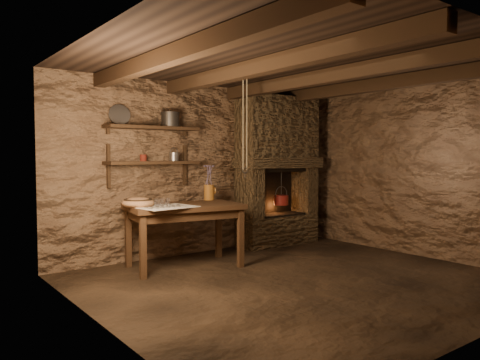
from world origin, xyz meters
TOP-DOWN VIEW (x-y plane):
  - floor at (0.00, 0.00)m, footprint 4.50×4.50m
  - back_wall at (0.00, 2.00)m, footprint 4.50×0.04m
  - left_wall at (-2.25, 0.00)m, footprint 0.04×4.00m
  - right_wall at (2.25, 0.00)m, footprint 0.04×4.00m
  - ceiling at (0.00, 0.00)m, footprint 4.50×4.00m
  - beam_far_left at (-1.50, 0.00)m, footprint 0.14×3.95m
  - beam_mid_left at (-0.50, 0.00)m, footprint 0.14×3.95m
  - beam_mid_right at (0.50, 0.00)m, footprint 0.14×3.95m
  - beam_far_right at (1.50, 0.00)m, footprint 0.14×3.95m
  - shelf_lower at (-0.85, 1.84)m, footprint 1.25×0.30m
  - shelf_upper at (-0.85, 1.84)m, footprint 1.25×0.30m
  - hearth at (1.25, 1.77)m, footprint 1.43×0.51m
  - work_table at (-0.68, 1.33)m, footprint 1.49×1.00m
  - linen_cloth at (-1.02, 1.18)m, footprint 0.70×0.59m
  - pewter_cutlery_row at (-1.02, 1.16)m, footprint 0.56×0.27m
  - drinking_glasses at (-1.00, 1.31)m, footprint 0.21×0.06m
  - stoneware_jug at (-0.12, 1.62)m, footprint 0.16×0.15m
  - wooden_bowl at (-1.26, 1.41)m, footprint 0.45×0.45m
  - iron_stockpot at (-0.59, 1.84)m, footprint 0.28×0.28m
  - tin_pan at (-1.26, 1.94)m, footprint 0.29×0.17m
  - small_kettle at (-0.54, 1.84)m, footprint 0.20×0.17m
  - rusty_tin at (-0.99, 1.84)m, footprint 0.10×0.10m
  - red_pot at (1.29, 1.72)m, footprint 0.25×0.24m
  - hanging_ropes at (0.05, 1.05)m, footprint 0.08×0.08m

SIDE VIEW (x-z plane):
  - floor at x=0.00m, z-range 0.00..0.00m
  - work_table at x=-0.68m, z-range 0.03..0.82m
  - red_pot at x=1.29m, z-range 0.44..0.98m
  - linen_cloth at x=-1.02m, z-range 0.79..0.80m
  - pewter_cutlery_row at x=-1.02m, z-range 0.80..0.81m
  - wooden_bowl at x=-1.26m, z-range 0.76..0.90m
  - drinking_glasses at x=-1.00m, z-range 0.80..0.88m
  - stoneware_jug at x=-0.12m, z-range 0.75..1.24m
  - back_wall at x=0.00m, z-range 0.00..2.40m
  - left_wall at x=-2.25m, z-range 0.00..2.40m
  - right_wall at x=2.25m, z-range 0.00..2.40m
  - hearth at x=1.25m, z-range 0.08..2.38m
  - shelf_lower at x=-0.85m, z-range 1.28..1.32m
  - rusty_tin at x=-0.99m, z-range 1.32..1.40m
  - small_kettle at x=-0.54m, z-range 1.29..1.47m
  - shelf_upper at x=-0.85m, z-range 1.73..1.77m
  - hanging_ropes at x=0.05m, z-range 1.20..2.40m
  - iron_stockpot at x=-0.59m, z-range 1.77..1.95m
  - tin_pan at x=-1.26m, z-range 1.77..2.04m
  - beam_far_left at x=-1.50m, z-range 2.23..2.39m
  - beam_mid_left at x=-0.50m, z-range 2.23..2.39m
  - beam_mid_right at x=0.50m, z-range 2.23..2.39m
  - beam_far_right at x=1.50m, z-range 2.23..2.39m
  - ceiling at x=0.00m, z-range 2.38..2.42m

